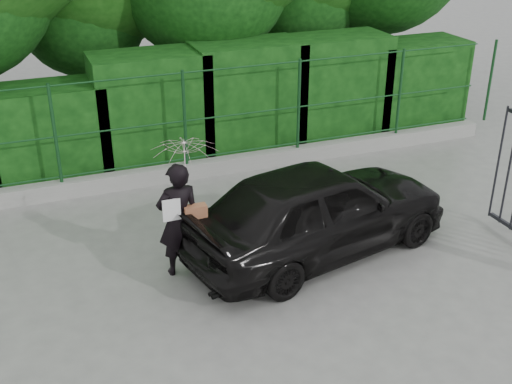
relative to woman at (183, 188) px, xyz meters
name	(u,v)px	position (x,y,z in m)	size (l,w,h in m)	color
ground	(252,315)	(0.48, -1.38, -1.30)	(80.00, 80.00, 0.00)	gray
kerb	(167,174)	(0.48, 3.12, -1.15)	(14.00, 0.25, 0.30)	#9E9E99
fence	(175,120)	(0.70, 3.12, -0.10)	(14.13, 0.06, 1.80)	#123D1A
hedge	(162,112)	(0.69, 4.12, -0.27)	(14.20, 1.20, 2.26)	black
woman	(183,188)	(0.00, 0.00, 0.00)	(0.92, 0.93, 2.00)	black
car	(318,209)	(1.97, -0.22, -0.59)	(1.69, 4.21, 1.43)	black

